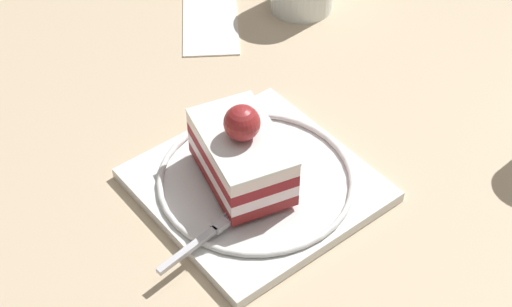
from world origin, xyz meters
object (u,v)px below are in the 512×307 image
Objects in this scene: cake_slice at (242,153)px; folded_napkin at (210,25)px; fork at (208,235)px; dessert_plate at (256,183)px.

cake_slice is 1.00× the size of folded_napkin.
folded_napkin is (-0.24, 0.12, -0.05)m from cake_slice.
fork reaches higher than folded_napkin.
cake_slice is at bearing 122.86° from fork.
dessert_plate is 0.04m from cake_slice.
cake_slice reaches higher than fork.
folded_napkin is at bearing 153.29° from cake_slice.
cake_slice is (-0.01, -0.01, 0.04)m from dessert_plate.
folded_napkin is (-0.28, 0.19, -0.02)m from fork.
folded_napkin is (-0.25, 0.11, -0.01)m from dessert_plate.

